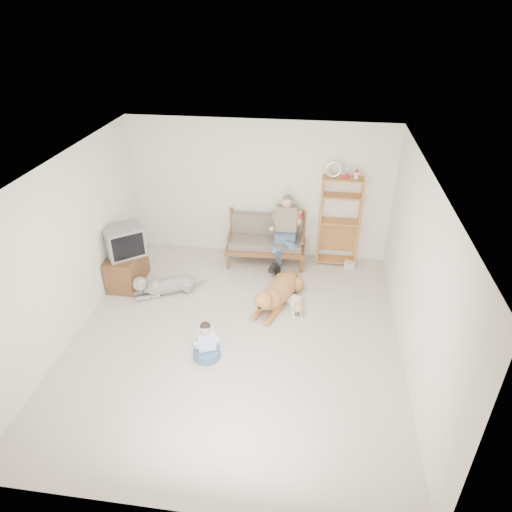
# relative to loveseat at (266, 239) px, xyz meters

# --- Properties ---
(floor) EXTENTS (5.50, 5.50, 0.00)m
(floor) POSITION_rel_loveseat_xyz_m (-0.19, -2.41, -0.49)
(floor) COLOR silver
(floor) RESTS_ON ground
(ceiling) EXTENTS (5.50, 5.50, 0.00)m
(ceiling) POSITION_rel_loveseat_xyz_m (-0.19, -2.41, 2.21)
(ceiling) COLOR silver
(ceiling) RESTS_ON ground
(wall_back) EXTENTS (5.00, 0.00, 5.00)m
(wall_back) POSITION_rel_loveseat_xyz_m (-0.19, 0.34, 0.86)
(wall_back) COLOR silver
(wall_back) RESTS_ON ground
(wall_front) EXTENTS (5.00, 0.00, 5.00)m
(wall_front) POSITION_rel_loveseat_xyz_m (-0.19, -5.16, 0.86)
(wall_front) COLOR silver
(wall_front) RESTS_ON ground
(wall_left) EXTENTS (0.00, 5.50, 5.50)m
(wall_left) POSITION_rel_loveseat_xyz_m (-2.69, -2.41, 0.86)
(wall_left) COLOR silver
(wall_left) RESTS_ON ground
(wall_right) EXTENTS (0.00, 5.50, 5.50)m
(wall_right) POSITION_rel_loveseat_xyz_m (2.31, -2.41, 0.86)
(wall_right) COLOR silver
(wall_right) RESTS_ON ground
(loveseat) EXTENTS (1.52, 0.75, 0.95)m
(loveseat) POSITION_rel_loveseat_xyz_m (0.00, 0.00, 0.00)
(loveseat) COLOR brown
(loveseat) RESTS_ON ground
(man) EXTENTS (0.54, 0.77, 1.24)m
(man) POSITION_rel_loveseat_xyz_m (0.35, -0.21, 0.16)
(man) COLOR slate
(man) RESTS_ON loveseat
(etagere) EXTENTS (0.78, 0.34, 2.05)m
(etagere) POSITION_rel_loveseat_xyz_m (1.37, 0.14, 0.42)
(etagere) COLOR #C2823D
(etagere) RESTS_ON ground
(book_stack) EXTENTS (0.22, 0.18, 0.13)m
(book_stack) POSITION_rel_loveseat_xyz_m (1.64, -0.06, -0.42)
(book_stack) COLOR silver
(book_stack) RESTS_ON ground
(tv_stand) EXTENTS (0.51, 0.90, 0.60)m
(tv_stand) POSITION_rel_loveseat_xyz_m (-2.41, -1.12, -0.19)
(tv_stand) COLOR brown
(tv_stand) RESTS_ON ground
(crt_tv) EXTENTS (0.82, 0.81, 0.54)m
(crt_tv) POSITION_rel_loveseat_xyz_m (-2.38, -1.13, 0.38)
(crt_tv) COLOR slate
(crt_tv) RESTS_ON tv_stand
(wall_outlet) EXTENTS (0.12, 0.02, 0.08)m
(wall_outlet) POSITION_rel_loveseat_xyz_m (-1.44, 0.33, -0.19)
(wall_outlet) COLOR white
(wall_outlet) RESTS_ON ground
(golden_retriever) EXTENTS (0.80, 1.63, 0.51)m
(golden_retriever) POSITION_rel_loveseat_xyz_m (0.35, -1.39, -0.28)
(golden_retriever) COLOR #B5743F
(golden_retriever) RESTS_ON ground
(shaggy_dog) EXTENTS (1.23, 0.75, 0.41)m
(shaggy_dog) POSITION_rel_loveseat_xyz_m (-1.66, -1.38, -0.32)
(shaggy_dog) COLOR silver
(shaggy_dog) RESTS_ON ground
(terrier) EXTENTS (0.30, 0.71, 0.27)m
(terrier) POSITION_rel_loveseat_xyz_m (0.69, -1.56, -0.37)
(terrier) COLOR white
(terrier) RESTS_ON ground
(child) EXTENTS (0.40, 0.40, 0.63)m
(child) POSITION_rel_loveseat_xyz_m (-0.53, -2.85, -0.26)
(child) COLOR slate
(child) RESTS_ON ground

